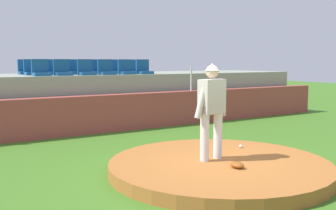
% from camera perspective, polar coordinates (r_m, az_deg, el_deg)
% --- Properties ---
extents(ground_plane, '(60.00, 60.00, 0.00)m').
position_cam_1_polar(ground_plane, '(7.64, 7.45, -9.78)').
color(ground_plane, '#3F7120').
extents(pitchers_mound, '(4.21, 4.21, 0.23)m').
position_cam_1_polar(pitchers_mound, '(7.61, 7.47, -8.93)').
color(pitchers_mound, '#A6612B').
rests_on(pitchers_mound, ground_plane).
extents(pitcher, '(0.81, 0.33, 1.85)m').
position_cam_1_polar(pitcher, '(7.48, 6.41, 0.10)').
color(pitcher, silver).
rests_on(pitcher, pitchers_mound).
extents(baseball, '(0.07, 0.07, 0.07)m').
position_cam_1_polar(baseball, '(8.75, 10.60, -5.94)').
color(baseball, white).
rests_on(baseball, pitchers_mound).
extents(fielding_glove, '(0.22, 0.31, 0.11)m').
position_cam_1_polar(fielding_glove, '(7.13, 10.05, -8.61)').
color(fielding_glove, '#904A18').
rests_on(fielding_glove, pitchers_mound).
extents(brick_barrier, '(17.96, 0.40, 1.12)m').
position_cam_1_polar(brick_barrier, '(11.96, -8.73, -1.19)').
color(brick_barrier, '#9D423B').
rests_on(brick_barrier, ground_plane).
extents(fence_post_right, '(0.06, 0.06, 0.82)m').
position_cam_1_polar(fence_post_right, '(13.40, 3.40, 3.85)').
color(fence_post_right, silver).
rests_on(fence_post_right, brick_barrier).
extents(bleacher_platform, '(16.75, 3.42, 1.69)m').
position_cam_1_polar(bleacher_platform, '(13.91, -12.25, 0.97)').
color(bleacher_platform, gray).
rests_on(bleacher_platform, ground_plane).
extents(stadium_chair_0, '(0.48, 0.44, 0.50)m').
position_cam_1_polar(stadium_chair_0, '(12.21, -18.10, 4.79)').
color(stadium_chair_0, navy).
rests_on(stadium_chair_0, bleacher_platform).
extents(stadium_chair_1, '(0.48, 0.44, 0.50)m').
position_cam_1_polar(stadium_chair_1, '(12.40, -15.19, 4.90)').
color(stadium_chair_1, navy).
rests_on(stadium_chair_1, bleacher_platform).
extents(stadium_chair_2, '(0.48, 0.44, 0.50)m').
position_cam_1_polar(stadium_chair_2, '(12.61, -11.89, 5.01)').
color(stadium_chair_2, navy).
rests_on(stadium_chair_2, bleacher_platform).
extents(stadium_chair_3, '(0.48, 0.44, 0.50)m').
position_cam_1_polar(stadium_chair_3, '(12.88, -9.03, 5.09)').
color(stadium_chair_3, navy).
rests_on(stadium_chair_3, bleacher_platform).
extents(stadium_chair_4, '(0.48, 0.44, 0.50)m').
position_cam_1_polar(stadium_chair_4, '(13.18, -6.15, 5.16)').
color(stadium_chair_4, navy).
rests_on(stadium_chair_4, bleacher_platform).
extents(stadium_chair_5, '(0.48, 0.44, 0.50)m').
position_cam_1_polar(stadium_chair_5, '(13.48, -3.55, 5.21)').
color(stadium_chair_5, navy).
rests_on(stadium_chair_5, bleacher_platform).
extents(stadium_chair_6, '(0.48, 0.44, 0.50)m').
position_cam_1_polar(stadium_chair_6, '(13.07, -19.19, 4.83)').
color(stadium_chair_6, navy).
rests_on(stadium_chair_6, bleacher_platform).
extents(stadium_chair_7, '(0.48, 0.44, 0.50)m').
position_cam_1_polar(stadium_chair_7, '(13.24, -16.28, 4.95)').
color(stadium_chair_7, navy).
rests_on(stadium_chair_7, bleacher_platform).
extents(stadium_chair_8, '(0.48, 0.44, 0.50)m').
position_cam_1_polar(stadium_chair_8, '(13.44, -13.37, 5.05)').
color(stadium_chair_8, navy).
rests_on(stadium_chair_8, bleacher_platform).
extents(stadium_chair_9, '(0.48, 0.44, 0.50)m').
position_cam_1_polar(stadium_chair_9, '(13.71, -10.43, 5.13)').
color(stadium_chair_9, navy).
rests_on(stadium_chair_9, bleacher_platform).
extents(stadium_chair_10, '(0.48, 0.44, 0.50)m').
position_cam_1_polar(stadium_chair_10, '(13.98, -7.99, 5.20)').
color(stadium_chair_10, navy).
rests_on(stadium_chair_10, bleacher_platform).
extents(stadium_chair_11, '(0.48, 0.44, 0.50)m').
position_cam_1_polar(stadium_chair_11, '(14.29, -5.23, 5.26)').
color(stadium_chair_11, navy).
rests_on(stadium_chair_11, bleacher_platform).
extents(stadium_chair_12, '(0.48, 0.44, 0.50)m').
position_cam_1_polar(stadium_chair_12, '(13.97, -20.04, 4.88)').
color(stadium_chair_12, navy).
rests_on(stadium_chair_12, bleacher_platform).
extents(stadium_chair_13, '(0.48, 0.44, 0.50)m').
position_cam_1_polar(stadium_chair_13, '(14.14, -17.26, 4.99)').
color(stadium_chair_13, navy).
rests_on(stadium_chair_13, bleacher_platform).
extents(stadium_chair_14, '(0.48, 0.44, 0.50)m').
position_cam_1_polar(stadium_chair_14, '(14.33, -14.41, 5.09)').
color(stadium_chair_14, navy).
rests_on(stadium_chair_14, bleacher_platform).
extents(stadium_chair_15, '(0.48, 0.44, 0.50)m').
position_cam_1_polar(stadium_chair_15, '(14.54, -11.96, 5.16)').
color(stadium_chair_15, navy).
rests_on(stadium_chair_15, bleacher_platform).
extents(stadium_chair_16, '(0.48, 0.44, 0.50)m').
position_cam_1_polar(stadium_chair_16, '(14.80, -9.25, 5.24)').
color(stadium_chair_16, navy).
rests_on(stadium_chair_16, bleacher_platform).
extents(stadium_chair_17, '(0.48, 0.44, 0.50)m').
position_cam_1_polar(stadium_chair_17, '(15.08, -6.91, 5.29)').
color(stadium_chair_17, navy).
rests_on(stadium_chair_17, bleacher_platform).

